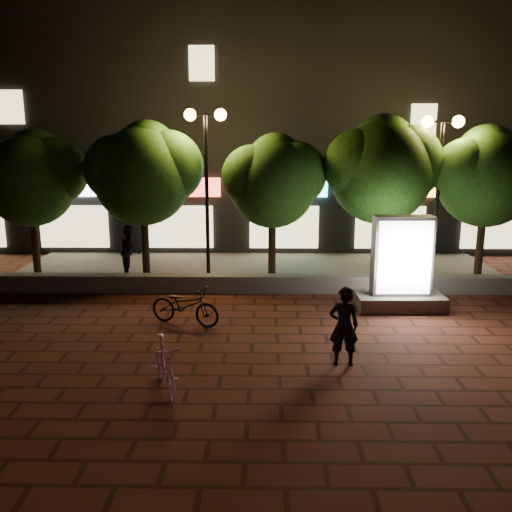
{
  "coord_description": "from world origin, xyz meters",
  "views": [
    {
      "loc": [
        0.27,
        -11.13,
        4.45
      ],
      "look_at": [
        0.06,
        1.5,
        1.63
      ],
      "focal_mm": 37.64,
      "sensor_mm": 36.0,
      "label": 1
    }
  ],
  "objects_px": {
    "tree_mid": "(274,178)",
    "rider": "(344,326)",
    "tree_far_left": "(32,175)",
    "pedestrian": "(130,250)",
    "street_lamp_right": "(440,156)",
    "scooter_pink": "(165,366)",
    "tree_left": "(144,170)",
    "tree_far_right": "(488,173)",
    "tree_right": "(383,166)",
    "street_lamp_left": "(206,151)",
    "scooter_parked": "(185,305)",
    "ad_kiosk": "(401,272)"
  },
  "relations": [
    {
      "from": "ad_kiosk",
      "to": "scooter_pink",
      "type": "xyz_separation_m",
      "value": [
        -5.33,
        -4.85,
        -0.51
      ]
    },
    {
      "from": "tree_left",
      "to": "ad_kiosk",
      "type": "height_order",
      "value": "tree_left"
    },
    {
      "from": "tree_far_left",
      "to": "tree_far_right",
      "type": "height_order",
      "value": "tree_far_right"
    },
    {
      "from": "tree_left",
      "to": "tree_far_right",
      "type": "bearing_deg",
      "value": -0.0
    },
    {
      "from": "tree_far_left",
      "to": "tree_left",
      "type": "height_order",
      "value": "tree_left"
    },
    {
      "from": "tree_far_left",
      "to": "scooter_pink",
      "type": "bearing_deg",
      "value": -54.94
    },
    {
      "from": "tree_mid",
      "to": "rider",
      "type": "bearing_deg",
      "value": -79.0
    },
    {
      "from": "tree_far_right",
      "to": "tree_right",
      "type": "bearing_deg",
      "value": 180.0
    },
    {
      "from": "tree_mid",
      "to": "rider",
      "type": "xyz_separation_m",
      "value": [
        1.28,
        -6.58,
        -2.41
      ]
    },
    {
      "from": "tree_left",
      "to": "tree_far_right",
      "type": "relative_size",
      "value": 1.03
    },
    {
      "from": "tree_far_right",
      "to": "scooter_parked",
      "type": "height_order",
      "value": "tree_far_right"
    },
    {
      "from": "tree_far_right",
      "to": "pedestrian",
      "type": "xyz_separation_m",
      "value": [
        -11.08,
        0.02,
        -2.45
      ]
    },
    {
      "from": "tree_left",
      "to": "scooter_parked",
      "type": "distance_m",
      "value": 5.51
    },
    {
      "from": "tree_far_right",
      "to": "ad_kiosk",
      "type": "distance_m",
      "value": 4.95
    },
    {
      "from": "ad_kiosk",
      "to": "tree_right",
      "type": "bearing_deg",
      "value": 89.71
    },
    {
      "from": "tree_left",
      "to": "street_lamp_left",
      "type": "bearing_deg",
      "value": -7.7
    },
    {
      "from": "tree_far_right",
      "to": "rider",
      "type": "bearing_deg",
      "value": -128.43
    },
    {
      "from": "tree_right",
      "to": "street_lamp_right",
      "type": "relative_size",
      "value": 1.02
    },
    {
      "from": "street_lamp_left",
      "to": "scooter_parked",
      "type": "height_order",
      "value": "street_lamp_left"
    },
    {
      "from": "tree_mid",
      "to": "street_lamp_right",
      "type": "height_order",
      "value": "street_lamp_right"
    },
    {
      "from": "scooter_parked",
      "to": "pedestrian",
      "type": "height_order",
      "value": "pedestrian"
    },
    {
      "from": "street_lamp_right",
      "to": "rider",
      "type": "xyz_separation_m",
      "value": [
        -3.67,
        -6.32,
        -3.08
      ]
    },
    {
      "from": "tree_right",
      "to": "tree_far_left",
      "type": "bearing_deg",
      "value": -180.0
    },
    {
      "from": "tree_far_left",
      "to": "pedestrian",
      "type": "height_order",
      "value": "tree_far_left"
    },
    {
      "from": "tree_far_right",
      "to": "tree_left",
      "type": "bearing_deg",
      "value": 180.0
    },
    {
      "from": "tree_left",
      "to": "street_lamp_right",
      "type": "xyz_separation_m",
      "value": [
        8.95,
        -0.26,
        0.45
      ]
    },
    {
      "from": "tree_left",
      "to": "pedestrian",
      "type": "height_order",
      "value": "tree_left"
    },
    {
      "from": "tree_mid",
      "to": "tree_right",
      "type": "height_order",
      "value": "tree_right"
    },
    {
      "from": "tree_left",
      "to": "tree_mid",
      "type": "xyz_separation_m",
      "value": [
        4.0,
        -0.0,
        -0.23
      ]
    },
    {
      "from": "pedestrian",
      "to": "tree_far_right",
      "type": "bearing_deg",
      "value": -110.0
    },
    {
      "from": "scooter_parked",
      "to": "tree_far_right",
      "type": "bearing_deg",
      "value": -43.09
    },
    {
      "from": "tree_right",
      "to": "ad_kiosk",
      "type": "height_order",
      "value": "tree_right"
    },
    {
      "from": "tree_far_right",
      "to": "scooter_parked",
      "type": "xyz_separation_m",
      "value": [
        -8.7,
        -4.28,
        -2.89
      ]
    },
    {
      "from": "tree_far_right",
      "to": "street_lamp_right",
      "type": "height_order",
      "value": "street_lamp_right"
    },
    {
      "from": "rider",
      "to": "pedestrian",
      "type": "distance_m",
      "value": 8.82
    },
    {
      "from": "tree_far_right",
      "to": "tree_mid",
      "type": "bearing_deg",
      "value": -180.0
    },
    {
      "from": "tree_left",
      "to": "tree_far_right",
      "type": "distance_m",
      "value": 10.5
    },
    {
      "from": "tree_right",
      "to": "scooter_parked",
      "type": "distance_m",
      "value": 7.63
    },
    {
      "from": "tree_far_right",
      "to": "scooter_pink",
      "type": "height_order",
      "value": "tree_far_right"
    },
    {
      "from": "scooter_pink",
      "to": "scooter_parked",
      "type": "bearing_deg",
      "value": 70.73
    },
    {
      "from": "scooter_pink",
      "to": "scooter_parked",
      "type": "xyz_separation_m",
      "value": [
        -0.16,
        3.5,
        -0.01
      ]
    },
    {
      "from": "street_lamp_left",
      "to": "rider",
      "type": "height_order",
      "value": "street_lamp_left"
    },
    {
      "from": "tree_right",
      "to": "street_lamp_left",
      "type": "bearing_deg",
      "value": -177.19
    },
    {
      "from": "tree_mid",
      "to": "tree_far_right",
      "type": "bearing_deg",
      "value": 0.0
    },
    {
      "from": "scooter_pink",
      "to": "rider",
      "type": "bearing_deg",
      "value": -2.13
    },
    {
      "from": "tree_right",
      "to": "rider",
      "type": "relative_size",
      "value": 3.12
    },
    {
      "from": "tree_far_left",
      "to": "rider",
      "type": "relative_size",
      "value": 2.86
    },
    {
      "from": "tree_far_left",
      "to": "tree_right",
      "type": "xyz_separation_m",
      "value": [
        10.8,
        0.0,
        0.27
      ]
    },
    {
      "from": "tree_mid",
      "to": "tree_far_left",
      "type": "bearing_deg",
      "value": 180.0
    },
    {
      "from": "tree_right",
      "to": "pedestrian",
      "type": "relative_size",
      "value": 3.03
    }
  ]
}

